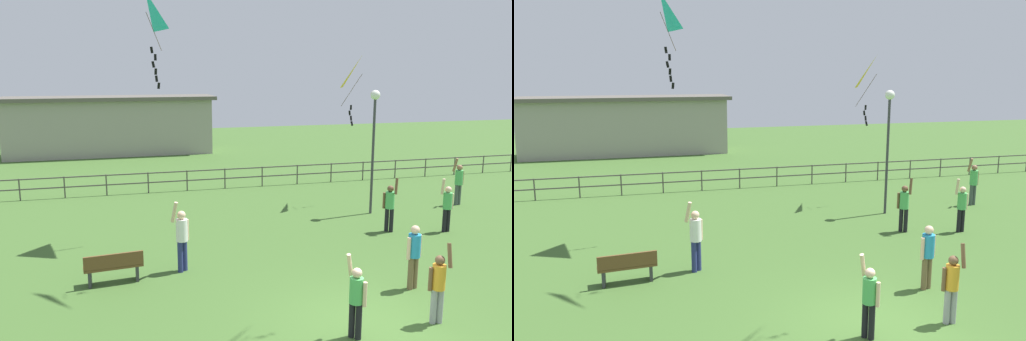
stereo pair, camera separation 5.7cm
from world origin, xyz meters
TOP-DOWN VIEW (x-y plane):
  - ground_plane at (0.00, 0.00)m, footprint 80.00×80.00m
  - lamppost at (4.46, 8.23)m, footprint 0.36×0.36m
  - park_bench at (-5.19, 3.83)m, footprint 1.53×0.56m
  - person_0 at (-0.39, -0.38)m, footprint 0.35×0.47m
  - person_1 at (8.55, 8.46)m, footprint 0.53×0.31m
  - person_3 at (-3.36, 4.22)m, footprint 0.53×0.40m
  - person_4 at (3.96, 5.94)m, footprint 0.41×0.45m
  - person_5 at (2.13, 1.51)m, footprint 0.48×0.31m
  - person_6 at (5.86, 5.42)m, footprint 0.49×0.30m
  - person_7 at (1.63, -0.25)m, footprint 0.47×0.32m
  - kite_0 at (4.69, 9.85)m, footprint 1.35×1.40m
  - kite_2 at (-3.88, 7.34)m, footprint 0.81×1.19m
  - waterfront_railing at (-0.27, 14.00)m, footprint 36.05×0.06m
  - pavilion_building at (-5.23, 26.00)m, footprint 13.56×3.74m

SIDE VIEW (x-z plane):
  - ground_plane at x=0.00m, z-range 0.00..0.00m
  - park_bench at x=-5.19m, z-range 0.04..0.89m
  - waterfront_railing at x=-0.27m, z-range 0.16..1.11m
  - person_0 at x=-0.39m, z-range 0.00..1.81m
  - person_7 at x=1.63m, z-range 0.00..1.84m
  - person_6 at x=5.86m, z-range 0.00..1.88m
  - person_5 at x=2.13m, z-range 0.13..1.79m
  - person_4 at x=3.96m, z-range 0.00..1.92m
  - person_1 at x=8.55m, z-range 0.00..1.98m
  - person_3 at x=-3.36m, z-range 0.00..2.03m
  - pavilion_building at x=-5.23m, z-range 0.03..3.84m
  - lamppost at x=4.46m, z-range 1.05..5.80m
  - kite_0 at x=4.69m, z-range 3.89..6.66m
  - kite_2 at x=-3.88m, z-range 5.67..8.59m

